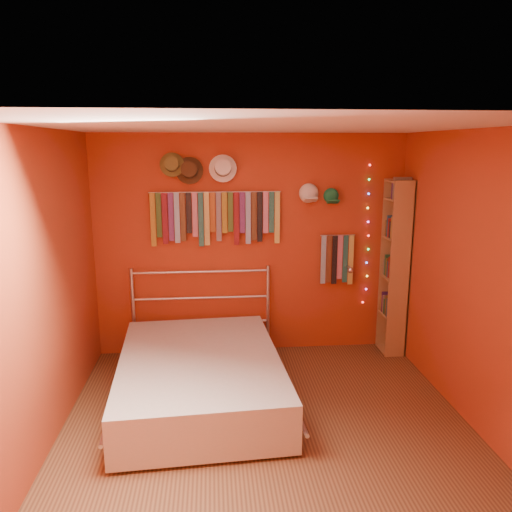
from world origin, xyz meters
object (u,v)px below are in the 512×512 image
object	(u,v)px
bookshelf	(398,267)
bed	(200,376)
reading_lamp	(350,269)
tie_rack	(215,215)

from	to	relation	value
bookshelf	bed	size ratio (longest dim) A/B	0.92
bed	reading_lamp	bearing A→B (deg)	26.37
tie_rack	bookshelf	xyz separation A→B (m)	(2.06, -0.15, -0.59)
tie_rack	reading_lamp	xyz separation A→B (m)	(1.50, -0.16, -0.61)
tie_rack	bookshelf	world-z (taller)	bookshelf
bookshelf	tie_rack	bearing A→B (deg)	175.69
reading_lamp	bookshelf	distance (m)	0.56
reading_lamp	tie_rack	bearing A→B (deg)	173.99
bed	tie_rack	bearing A→B (deg)	77.61
reading_lamp	bookshelf	world-z (taller)	bookshelf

